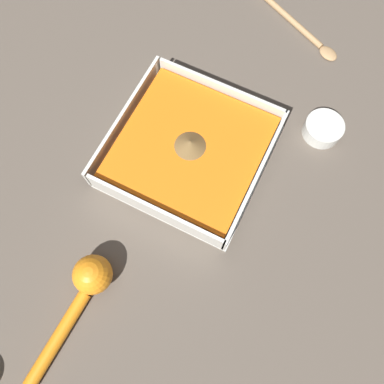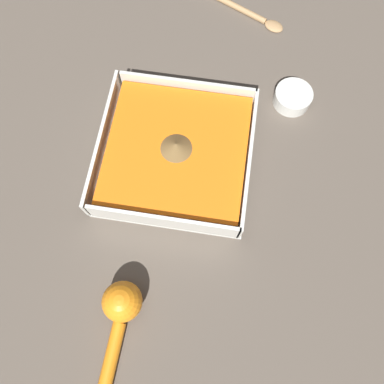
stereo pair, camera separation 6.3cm
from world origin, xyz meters
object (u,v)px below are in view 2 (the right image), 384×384
(square_dish, at_px, (175,153))
(wooden_spoon, at_px, (238,8))
(lemon_squeezer, at_px, (119,317))
(spice_bowl, at_px, (293,98))

(square_dish, height_order, wooden_spoon, square_dish)
(lemon_squeezer, height_order, wooden_spoon, lemon_squeezer)
(spice_bowl, height_order, wooden_spoon, spice_bowl)
(square_dish, height_order, spice_bowl, square_dish)
(spice_bowl, distance_m, lemon_squeezer, 0.50)
(square_dish, relative_size, spice_bowl, 3.71)
(square_dish, relative_size, wooden_spoon, 1.16)
(square_dish, relative_size, lemon_squeezer, 1.24)
(lemon_squeezer, distance_m, wooden_spoon, 0.65)
(lemon_squeezer, bearing_deg, spice_bowl, -26.69)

